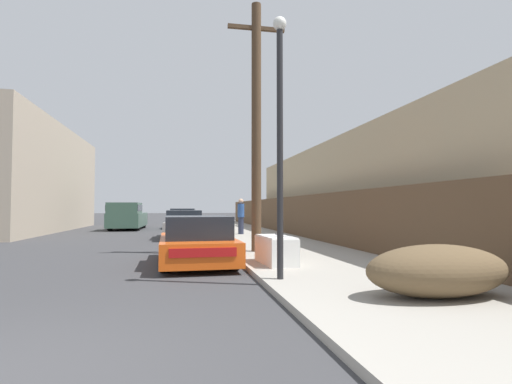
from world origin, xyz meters
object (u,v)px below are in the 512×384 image
car_parked_mid (184,225)px  car_parked_far (183,219)px  pickup_truck (127,216)px  brush_pile (437,271)px  pedestrian (241,216)px  parked_sports_car_red (197,242)px  discarded_fridge (276,250)px  utility_pole (256,123)px  street_lamp (280,126)px

car_parked_mid → car_parked_far: size_ratio=1.08×
pickup_truck → brush_pile: bearing=109.0°
pedestrian → parked_sports_car_red: bearing=-105.3°
discarded_fridge → parked_sports_car_red: parked_sports_car_red is taller
car_parked_far → pickup_truck: pickup_truck is taller
discarded_fridge → pickup_truck: 19.24m
discarded_fridge → parked_sports_car_red: (-1.83, 1.13, 0.11)m
discarded_fridge → utility_pole: bearing=86.0°
pickup_truck → pedestrian: (6.49, -7.62, 0.16)m
utility_pole → pickup_truck: bearing=110.1°
car_parked_far → pedestrian: (2.80, -8.88, 0.39)m
car_parked_far → street_lamp: street_lamp is taller
car_parked_far → street_lamp: 21.84m
brush_pile → parked_sports_car_red: bearing=123.6°
pickup_truck → street_lamp: street_lamp is taller
parked_sports_car_red → utility_pole: (1.88, 1.61, 3.53)m
discarded_fridge → brush_pile: 4.22m
utility_pole → street_lamp: size_ratio=1.55×
discarded_fridge → car_parked_far: (-1.99, 19.63, 0.21)m
discarded_fridge → car_parked_far: 19.73m
car_parked_far → street_lamp: size_ratio=0.85×
utility_pole → brush_pile: 7.71m
car_parked_mid → pickup_truck: (-3.62, 8.26, 0.26)m
discarded_fridge → pickup_truck: (-5.68, 18.38, 0.44)m
car_parked_far → brush_pile: (3.52, -23.56, -0.14)m
pickup_truck → brush_pile: size_ratio=2.55×
car_parked_mid → brush_pile: 14.50m
discarded_fridge → car_parked_mid: car_parked_mid is taller
brush_pile → utility_pole: bearing=102.4°
pedestrian → pickup_truck: bearing=130.4°
car_parked_mid → pedestrian: bearing=12.5°
car_parked_mid → car_parked_far: (0.07, 9.51, 0.03)m
car_parked_mid → street_lamp: size_ratio=0.92×
car_parked_mid → street_lamp: (1.65, -12.14, 2.38)m
brush_pile → pedestrian: 14.72m
utility_pole → pedestrian: size_ratio=4.31×
parked_sports_car_red → street_lamp: street_lamp is taller
discarded_fridge → street_lamp: 3.28m
car_parked_mid → brush_pile: bearing=-75.7°
brush_pile → pedestrian: size_ratio=1.25×
parked_sports_car_red → brush_pile: (3.36, -5.06, -0.05)m
brush_pile → discarded_fridge: bearing=111.2°
discarded_fridge → pickup_truck: size_ratio=0.29×
brush_pile → street_lamp: bearing=135.4°
car_parked_mid → pickup_truck: bearing=113.7°
utility_pole → brush_pile: (1.47, -6.67, -3.58)m
discarded_fridge → parked_sports_car_red: size_ratio=0.39×
car_parked_far → street_lamp: (1.58, -21.66, 2.35)m
parked_sports_car_red → car_parked_mid: size_ratio=0.92×
parked_sports_car_red → utility_pole: utility_pole is taller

